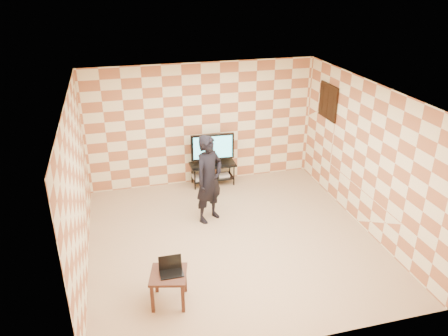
% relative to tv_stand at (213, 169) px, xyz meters
% --- Properties ---
extents(floor, '(5.00, 5.00, 0.00)m').
position_rel_tv_stand_xyz_m(floor, '(-0.17, -2.26, -0.37)').
color(floor, tan).
rests_on(floor, ground).
extents(wall_back, '(5.00, 0.02, 2.70)m').
position_rel_tv_stand_xyz_m(wall_back, '(-0.17, 0.24, 0.98)').
color(wall_back, beige).
rests_on(wall_back, ground).
extents(wall_front, '(5.00, 0.02, 2.70)m').
position_rel_tv_stand_xyz_m(wall_front, '(-0.17, -4.76, 0.98)').
color(wall_front, beige).
rests_on(wall_front, ground).
extents(wall_left, '(0.02, 5.00, 2.70)m').
position_rel_tv_stand_xyz_m(wall_left, '(-2.67, -2.26, 0.98)').
color(wall_left, beige).
rests_on(wall_left, ground).
extents(wall_right, '(0.02, 5.00, 2.70)m').
position_rel_tv_stand_xyz_m(wall_right, '(2.33, -2.26, 0.98)').
color(wall_right, beige).
rests_on(wall_right, ground).
extents(ceiling, '(5.00, 5.00, 0.02)m').
position_rel_tv_stand_xyz_m(ceiling, '(-0.17, -2.26, 2.33)').
color(ceiling, white).
rests_on(ceiling, wall_back).
extents(wall_art, '(0.04, 0.72, 0.72)m').
position_rel_tv_stand_xyz_m(wall_art, '(2.30, -0.71, 1.58)').
color(wall_art, black).
rests_on(wall_art, wall_right).
extents(tv_stand, '(1.01, 0.45, 0.50)m').
position_rel_tv_stand_xyz_m(tv_stand, '(0.00, 0.00, 0.00)').
color(tv_stand, black).
rests_on(tv_stand, floor).
extents(tv, '(0.96, 0.19, 0.69)m').
position_rel_tv_stand_xyz_m(tv, '(0.00, -0.00, 0.52)').
color(tv, black).
rests_on(tv, tv_stand).
extents(dvd_player, '(0.46, 0.34, 0.07)m').
position_rel_tv_stand_xyz_m(dvd_player, '(-0.23, 0.00, -0.16)').
color(dvd_player, '#BCBCBE').
rests_on(dvd_player, tv_stand).
extents(game_console, '(0.25, 0.18, 0.06)m').
position_rel_tv_stand_xyz_m(game_console, '(0.25, -0.03, -0.17)').
color(game_console, silver).
rests_on(game_console, tv_stand).
extents(side_table, '(0.62, 0.62, 0.50)m').
position_rel_tv_stand_xyz_m(side_table, '(-1.49, -3.57, 0.05)').
color(side_table, '#361C14').
rests_on(side_table, floor).
extents(laptop, '(0.33, 0.26, 0.22)m').
position_rel_tv_stand_xyz_m(laptop, '(-1.45, -3.54, 0.18)').
color(laptop, black).
rests_on(laptop, side_table).
extents(person, '(0.75, 0.68, 1.72)m').
position_rel_tv_stand_xyz_m(person, '(-0.41, -1.46, 0.50)').
color(person, black).
rests_on(person, floor).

